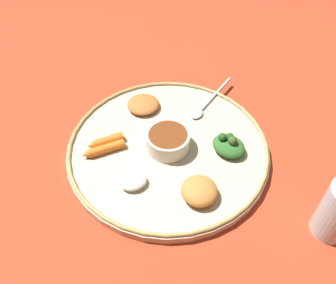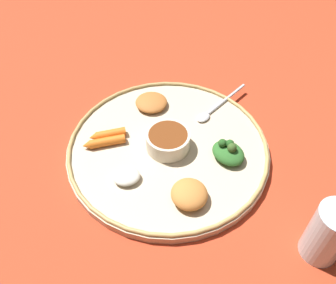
{
  "view_description": "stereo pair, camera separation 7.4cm",
  "coord_description": "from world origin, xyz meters",
  "px_view_note": "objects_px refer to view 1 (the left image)",
  "views": [
    {
      "loc": [
        -0.27,
        -0.42,
        0.59
      ],
      "look_at": [
        0.0,
        0.0,
        0.03
      ],
      "focal_mm": 39.18,
      "sensor_mm": 36.0,
      "label": 1
    },
    {
      "loc": [
        -0.21,
        -0.45,
        0.59
      ],
      "look_at": [
        0.0,
        0.0,
        0.03
      ],
      "focal_mm": 39.18,
      "sensor_mm": 36.0,
      "label": 2
    }
  ],
  "objects_px": {
    "spoon": "(206,104)",
    "greens_pile": "(229,145)",
    "carrot_near_spoon": "(106,141)",
    "carrot_outer": "(104,149)",
    "center_bowl": "(168,140)"
  },
  "relations": [
    {
      "from": "spoon",
      "to": "carrot_outer",
      "type": "height_order",
      "value": "carrot_outer"
    },
    {
      "from": "spoon",
      "to": "carrot_outer",
      "type": "xyz_separation_m",
      "value": [
        -0.26,
        0.0,
        0.01
      ]
    },
    {
      "from": "spoon",
      "to": "carrot_near_spoon",
      "type": "height_order",
      "value": "carrot_near_spoon"
    },
    {
      "from": "spoon",
      "to": "carrot_outer",
      "type": "bearing_deg",
      "value": 179.83
    },
    {
      "from": "greens_pile",
      "to": "carrot_near_spoon",
      "type": "height_order",
      "value": "greens_pile"
    },
    {
      "from": "carrot_near_spoon",
      "to": "carrot_outer",
      "type": "relative_size",
      "value": 0.88
    },
    {
      "from": "center_bowl",
      "to": "carrot_near_spoon",
      "type": "bearing_deg",
      "value": 143.53
    },
    {
      "from": "carrot_near_spoon",
      "to": "spoon",
      "type": "bearing_deg",
      "value": -4.22
    },
    {
      "from": "spoon",
      "to": "greens_pile",
      "type": "bearing_deg",
      "value": -108.93
    },
    {
      "from": "carrot_near_spoon",
      "to": "carrot_outer",
      "type": "height_order",
      "value": "same"
    },
    {
      "from": "spoon",
      "to": "carrot_outer",
      "type": "relative_size",
      "value": 1.83
    },
    {
      "from": "center_bowl",
      "to": "greens_pile",
      "type": "distance_m",
      "value": 0.12
    },
    {
      "from": "center_bowl",
      "to": "spoon",
      "type": "distance_m",
      "value": 0.15
    },
    {
      "from": "center_bowl",
      "to": "spoon",
      "type": "xyz_separation_m",
      "value": [
        0.14,
        0.06,
        -0.02
      ]
    },
    {
      "from": "center_bowl",
      "to": "carrot_near_spoon",
      "type": "height_order",
      "value": "center_bowl"
    }
  ]
}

